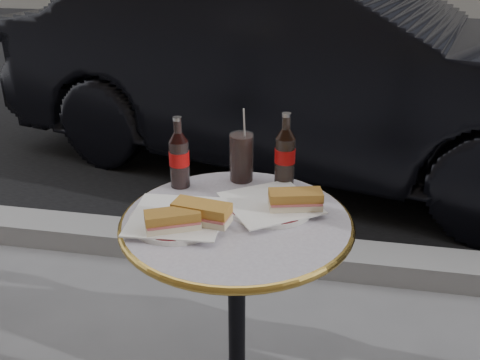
% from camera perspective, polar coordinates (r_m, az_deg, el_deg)
% --- Properties ---
extents(asphalt_road, '(40.00, 8.00, 0.00)m').
position_cam_1_polar(asphalt_road, '(6.38, 8.45, 11.90)').
color(asphalt_road, black).
rests_on(asphalt_road, ground).
extents(curb, '(40.00, 0.20, 0.12)m').
position_cam_1_polar(curb, '(2.53, 3.60, -7.81)').
color(curb, gray).
rests_on(curb, ground).
extents(bistro_table, '(0.62, 0.62, 0.73)m').
position_cam_1_polar(bistro_table, '(1.63, -0.34, -15.37)').
color(bistro_table, '#BAB2C4').
rests_on(bistro_table, ground).
extents(plate_left, '(0.27, 0.27, 0.01)m').
position_cam_1_polar(plate_left, '(1.41, -6.76, -4.18)').
color(plate_left, white).
rests_on(plate_left, bistro_table).
extents(plate_right, '(0.32, 0.32, 0.01)m').
position_cam_1_polar(plate_right, '(1.47, 3.23, -2.76)').
color(plate_right, silver).
rests_on(plate_right, bistro_table).
extents(sandwich_left_a, '(0.15, 0.11, 0.05)m').
position_cam_1_polar(sandwich_left_a, '(1.34, -7.20, -4.39)').
color(sandwich_left_a, '#9D6A28').
rests_on(sandwich_left_a, plate_left).
extents(sandwich_left_b, '(0.16, 0.09, 0.05)m').
position_cam_1_polar(sandwich_left_b, '(1.36, -4.09, -3.61)').
color(sandwich_left_b, '#B67B2E').
rests_on(sandwich_left_b, plate_left).
extents(sandwich_right, '(0.15, 0.10, 0.05)m').
position_cam_1_polar(sandwich_right, '(1.43, 5.93, -2.22)').
color(sandwich_right, '#9F6A28').
rests_on(sandwich_right, plate_right).
extents(cola_bottle_left, '(0.06, 0.06, 0.22)m').
position_cam_1_polar(cola_bottle_left, '(1.56, -6.54, 2.96)').
color(cola_bottle_left, black).
rests_on(cola_bottle_left, bistro_table).
extents(cola_bottle_right, '(0.06, 0.06, 0.22)m').
position_cam_1_polar(cola_bottle_right, '(1.57, 4.84, 3.29)').
color(cola_bottle_right, black).
rests_on(cola_bottle_right, bistro_table).
extents(cola_glass, '(0.09, 0.09, 0.15)m').
position_cam_1_polar(cola_glass, '(1.60, 0.16, 2.46)').
color(cola_glass, black).
rests_on(cola_glass, bistro_table).
extents(parked_car, '(2.29, 4.14, 1.29)m').
position_cam_1_polar(parked_car, '(3.44, 7.55, 11.74)').
color(parked_car, black).
rests_on(parked_car, ground).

